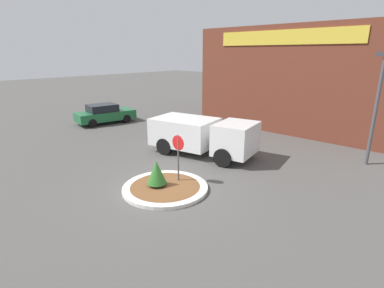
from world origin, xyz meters
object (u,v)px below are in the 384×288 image
Objects in this scene: utility_truck at (202,134)px; parked_sedan_green at (105,114)px; stop_sign at (178,151)px; light_pole at (377,100)px.

utility_truck is 1.28× the size of parked_sedan_green.
parked_sedan_green is at bearing 165.53° from utility_truck.
stop_sign is 12.94m from parked_sedan_green.
light_pole reaches higher than stop_sign.
utility_truck is (-1.74, 3.52, -0.32)m from stop_sign.
stop_sign is at bearing -123.79° from light_pole.
parked_sedan_green is 0.87× the size of light_pole.
light_pole reaches higher than parked_sedan_green.
parked_sedan_green is at bearing -168.05° from light_pole.
stop_sign is at bearing -98.22° from parked_sedan_green.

